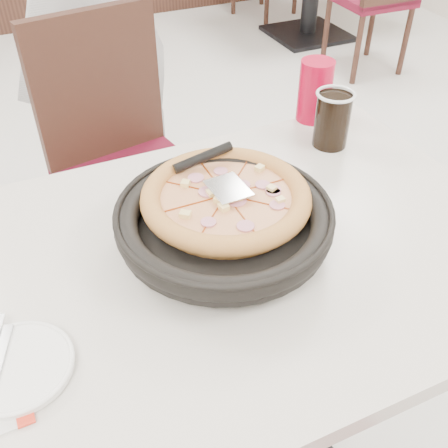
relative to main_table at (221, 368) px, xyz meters
name	(u,v)px	position (x,y,z in m)	size (l,w,h in m)	color
floor	(249,363)	(0.20, 0.22, -0.38)	(7.00, 7.00, 0.00)	#B6B5B1
main_table	(221,368)	(0.00, 0.00, 0.00)	(1.20, 0.80, 0.75)	beige
chair_far	(134,177)	(0.01, 0.71, 0.10)	(0.42, 0.42, 0.95)	black
trivet	(247,230)	(0.06, 0.01, 0.39)	(0.12, 0.12, 0.04)	black
pizza_pan	(224,227)	(0.02, 0.02, 0.42)	(0.39, 0.39, 0.01)	black
pizza	(226,204)	(0.04, 0.06, 0.44)	(0.29, 0.29, 0.02)	#B8854B
pizza_server	(228,188)	(0.05, 0.06, 0.47)	(0.07, 0.09, 0.00)	silver
side_plate	(17,368)	(-0.39, -0.12, 0.38)	(0.17, 0.17, 0.01)	white
cola_glass	(332,121)	(0.41, 0.25, 0.44)	(0.08, 0.08, 0.13)	black
red_cup	(315,91)	(0.44, 0.38, 0.45)	(0.09, 0.09, 0.16)	#A80525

